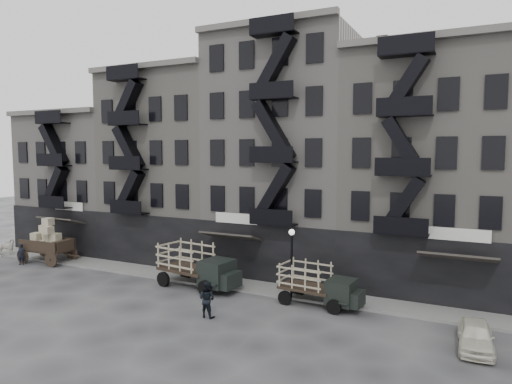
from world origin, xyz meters
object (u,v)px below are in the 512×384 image
at_px(stake_truck_east, 318,282).
at_px(car_east, 476,336).
at_px(horse, 5,248).
at_px(wagon, 46,237).
at_px(pedestrian_west, 21,254).
at_px(pedestrian_mid, 207,299).
at_px(stake_truck_west, 197,263).

bearing_deg(stake_truck_east, car_east, -11.78).
xyz_separation_m(horse, wagon, (4.77, 0.22, 1.24)).
bearing_deg(car_east, wagon, 171.75).
bearing_deg(pedestrian_west, horse, 140.35).
bearing_deg(pedestrian_mid, wagon, -12.88).
bearing_deg(pedestrian_mid, pedestrian_west, -7.88).
bearing_deg(wagon, stake_truck_east, -4.24).
bearing_deg(stake_truck_west, car_east, -0.24).
distance_m(stake_truck_west, car_east, 16.64).
relative_size(horse, stake_truck_west, 0.31).
bearing_deg(stake_truck_east, horse, -175.05).
bearing_deg(pedestrian_west, stake_truck_west, -17.26).
height_order(horse, stake_truck_east, stake_truck_east).
relative_size(car_east, pedestrian_mid, 1.86).
distance_m(wagon, car_east, 31.28).
bearing_deg(car_east, stake_truck_west, 168.74).
height_order(car_east, pedestrian_mid, pedestrian_mid).
bearing_deg(wagon, car_east, -8.63).
bearing_deg(stake_truck_east, pedestrian_mid, -132.11).
height_order(horse, wagon, wagon).
distance_m(pedestrian_west, pedestrian_mid, 19.43).
bearing_deg(stake_truck_west, wagon, -173.83).
relative_size(stake_truck_west, pedestrian_mid, 3.02).
distance_m(car_east, pedestrian_west, 32.18).
bearing_deg(stake_truck_west, stake_truck_east, 8.92).
relative_size(stake_truck_east, car_east, 1.35).
bearing_deg(pedestrian_mid, stake_truck_east, -135.54).
distance_m(horse, car_east, 35.98).
height_order(stake_truck_east, car_east, stake_truck_east).
bearing_deg(wagon, pedestrian_west, -128.46).
relative_size(car_east, pedestrian_west, 2.20).
bearing_deg(horse, pedestrian_mid, -124.31).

